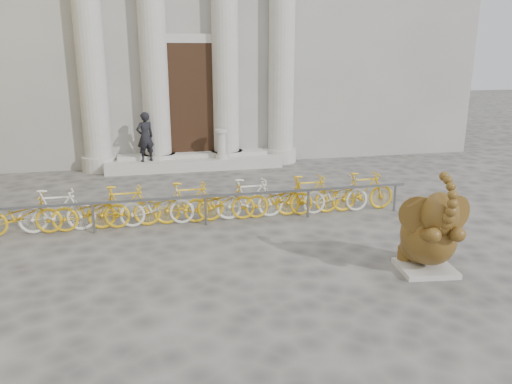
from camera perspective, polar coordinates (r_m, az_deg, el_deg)
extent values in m
plane|color=#474442|center=(8.72, -0.41, -10.88)|extent=(80.00, 80.00, 0.00)
cube|color=gray|center=(22.78, -9.12, 20.79)|extent=(22.00, 10.00, 12.00)
cube|color=black|center=(17.69, -7.44, 10.37)|extent=(2.40, 0.16, 4.00)
cylinder|color=#A8A59E|center=(17.49, -18.48, 15.24)|extent=(0.90, 0.90, 8.00)
cylinder|color=#A8A59E|center=(17.42, -11.68, 15.71)|extent=(0.90, 0.90, 8.00)
cylinder|color=#A8A59E|center=(17.65, -3.57, 15.98)|extent=(0.90, 0.90, 8.00)
cylinder|color=#A8A59E|center=(18.08, 2.95, 15.98)|extent=(0.90, 0.90, 8.00)
cube|color=#A8A59E|center=(17.50, -7.03, 3.29)|extent=(6.00, 1.20, 0.36)
cube|color=#A8A59E|center=(9.84, 18.79, -8.24)|extent=(1.08, 1.00, 0.10)
ellipsoid|color=black|center=(9.89, 18.46, -5.94)|extent=(0.91, 0.88, 0.63)
ellipsoid|color=black|center=(9.63, 19.06, -4.84)|extent=(1.08, 1.28, 1.02)
cylinder|color=black|center=(9.96, 16.69, -6.66)|extent=(0.33, 0.33, 0.25)
cylinder|color=black|center=(10.16, 19.47, -6.45)|extent=(0.33, 0.33, 0.25)
cylinder|color=black|center=(9.14, 18.93, -4.61)|extent=(0.31, 0.61, 0.39)
cylinder|color=black|center=(9.33, 21.34, -4.45)|extent=(0.31, 0.61, 0.39)
ellipsoid|color=black|center=(9.16, 20.25, -2.38)|extent=(0.74, 0.70, 0.78)
cylinder|color=black|center=(9.13, 18.04, -2.48)|extent=(0.62, 0.33, 0.66)
cylinder|color=black|center=(9.41, 21.75, -2.30)|extent=(0.66, 0.17, 0.66)
cone|color=beige|center=(8.99, 20.01, -3.74)|extent=(0.10, 0.23, 0.10)
cone|color=beige|center=(9.09, 21.35, -3.66)|extent=(0.15, 0.23, 0.10)
cube|color=slate|center=(11.54, -5.82, -0.48)|extent=(10.00, 0.06, 0.06)
cylinder|color=slate|center=(11.64, -18.09, -2.87)|extent=(0.06, 0.06, 0.70)
cylinder|color=slate|center=(11.65, -5.77, -2.14)|extent=(0.06, 0.06, 0.70)
cylinder|color=slate|center=(12.18, 5.98, -1.34)|extent=(0.06, 0.06, 0.70)
cylinder|color=slate|center=(13.08, 15.58, -0.65)|extent=(0.06, 0.06, 0.70)
imported|color=gold|center=(12.08, -25.30, -2.20)|extent=(1.70, 0.50, 1.00)
imported|color=silver|center=(11.94, -21.87, -2.02)|extent=(1.66, 0.47, 1.00)
imported|color=gold|center=(11.84, -18.37, -1.83)|extent=(1.70, 0.50, 1.00)
imported|color=gold|center=(11.78, -14.83, -1.62)|extent=(1.66, 0.47, 1.00)
imported|color=silver|center=(11.77, -11.26, -1.41)|extent=(1.70, 0.50, 1.00)
imported|color=gold|center=(11.81, -7.71, -1.19)|extent=(1.66, 0.47, 1.00)
imported|color=gold|center=(11.89, -4.18, -0.97)|extent=(1.70, 0.50, 1.00)
imported|color=silver|center=(12.01, -0.72, -0.75)|extent=(1.66, 0.47, 1.00)
imported|color=gold|center=(12.18, 2.65, -0.54)|extent=(1.70, 0.50, 1.00)
imported|color=gold|center=(12.39, 5.93, -0.33)|extent=(1.66, 0.47, 1.00)
imported|color=silver|center=(12.63, 9.08, -0.12)|extent=(1.70, 0.50, 1.00)
imported|color=gold|center=(12.92, 12.11, 0.07)|extent=(1.66, 0.47, 1.00)
imported|color=black|center=(17.07, -12.56, 6.17)|extent=(0.71, 0.61, 1.65)
cylinder|color=#A8A59E|center=(17.27, -3.95, 4.03)|extent=(0.41, 0.41, 0.12)
cylinder|color=#A8A59E|center=(17.19, -3.97, 5.34)|extent=(0.29, 0.29, 0.93)
cylinder|color=#A8A59E|center=(17.11, -4.01, 6.97)|extent=(0.41, 0.41, 0.10)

